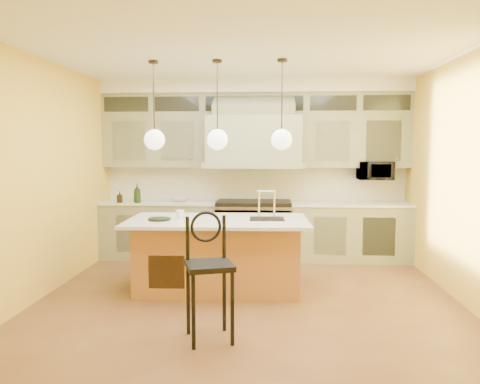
# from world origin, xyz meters

# --- Properties ---
(floor) EXTENTS (5.00, 5.00, 0.00)m
(floor) POSITION_xyz_m (0.00, 0.00, 0.00)
(floor) COLOR brown
(floor) RESTS_ON ground
(ceiling) EXTENTS (5.00, 5.00, 0.00)m
(ceiling) POSITION_xyz_m (0.00, 0.00, 2.90)
(ceiling) COLOR white
(ceiling) RESTS_ON wall_back
(wall_back) EXTENTS (5.00, 0.00, 5.00)m
(wall_back) POSITION_xyz_m (0.00, 2.50, 1.45)
(wall_back) COLOR yellow
(wall_back) RESTS_ON ground
(wall_front) EXTENTS (5.00, 0.00, 5.00)m
(wall_front) POSITION_xyz_m (0.00, -2.50, 1.45)
(wall_front) COLOR yellow
(wall_front) RESTS_ON ground
(wall_left) EXTENTS (0.00, 5.00, 5.00)m
(wall_left) POSITION_xyz_m (-2.50, 0.00, 1.45)
(wall_left) COLOR yellow
(wall_left) RESTS_ON ground
(wall_right) EXTENTS (0.00, 5.00, 5.00)m
(wall_right) POSITION_xyz_m (2.50, 0.00, 1.45)
(wall_right) COLOR yellow
(wall_right) RESTS_ON ground
(back_cabinetry) EXTENTS (5.00, 0.77, 2.90)m
(back_cabinetry) POSITION_xyz_m (0.00, 2.23, 1.43)
(back_cabinetry) COLOR gray
(back_cabinetry) RESTS_ON floor
(range) EXTENTS (1.20, 0.74, 0.96)m
(range) POSITION_xyz_m (0.00, 2.14, 0.49)
(range) COLOR silver
(range) RESTS_ON floor
(kitchen_island) EXTENTS (2.30, 1.28, 1.35)m
(kitchen_island) POSITION_xyz_m (-0.39, 0.45, 0.47)
(kitchen_island) COLOR #A86F3B
(kitchen_island) RESTS_ON floor
(counter_stool) EXTENTS (0.53, 0.53, 1.21)m
(counter_stool) POSITION_xyz_m (-0.31, -1.10, 0.69)
(counter_stool) COLOR black
(counter_stool) RESTS_ON floor
(microwave) EXTENTS (0.54, 0.37, 0.30)m
(microwave) POSITION_xyz_m (1.95, 2.25, 1.45)
(microwave) COLOR black
(microwave) RESTS_ON back_cabinetry
(oil_bottle_a) EXTENTS (0.12, 0.12, 0.31)m
(oil_bottle_a) POSITION_xyz_m (-1.86, 1.92, 1.09)
(oil_bottle_a) COLOR black
(oil_bottle_a) RESTS_ON back_cabinetry
(oil_bottle_b) EXTENTS (0.09, 0.10, 0.18)m
(oil_bottle_b) POSITION_xyz_m (-2.15, 1.92, 1.03)
(oil_bottle_b) COLOR black
(oil_bottle_b) RESTS_ON back_cabinetry
(fruit_bowl) EXTENTS (0.33, 0.33, 0.07)m
(fruit_bowl) POSITION_xyz_m (-1.22, 2.15, 0.98)
(fruit_bowl) COLOR silver
(fruit_bowl) RESTS_ON back_cabinetry
(cup) EXTENTS (0.11, 0.11, 0.10)m
(cup) POSITION_xyz_m (-0.89, 0.46, 0.97)
(cup) COLOR white
(cup) RESTS_ON kitchen_island
(pendant_left) EXTENTS (0.26, 0.26, 1.11)m
(pendant_left) POSITION_xyz_m (-1.20, 0.45, 1.95)
(pendant_left) COLOR #2D2319
(pendant_left) RESTS_ON ceiling
(pendant_center) EXTENTS (0.26, 0.26, 1.11)m
(pendant_center) POSITION_xyz_m (-0.40, 0.45, 1.95)
(pendant_center) COLOR #2D2319
(pendant_center) RESTS_ON ceiling
(pendant_right) EXTENTS (0.26, 0.26, 1.11)m
(pendant_right) POSITION_xyz_m (0.40, 0.45, 1.95)
(pendant_right) COLOR #2D2319
(pendant_right) RESTS_ON ceiling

